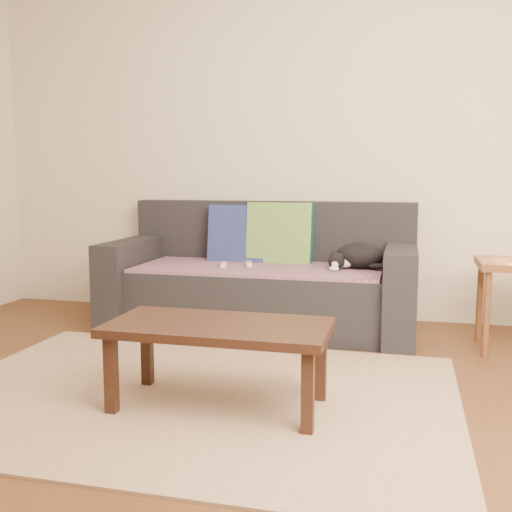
{
  "coord_description": "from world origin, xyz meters",
  "views": [
    {
      "loc": [
        0.98,
        -2.46,
        1.05
      ],
      "look_at": [
        0.05,
        1.2,
        0.55
      ],
      "focal_mm": 42.0,
      "sensor_mm": 36.0,
      "label": 1
    }
  ],
  "objects_px": {
    "coffee_table": "(219,334)",
    "sofa": "(262,283)",
    "wii_remote_b": "(249,264)",
    "wii_remote_a": "(224,265)",
    "cat": "(358,256)"
  },
  "relations": [
    {
      "from": "coffee_table",
      "to": "sofa",
      "type": "bearing_deg",
      "value": 96.31
    },
    {
      "from": "wii_remote_b",
      "to": "wii_remote_a",
      "type": "bearing_deg",
      "value": 95.74
    },
    {
      "from": "cat",
      "to": "wii_remote_b",
      "type": "distance_m",
      "value": 0.74
    },
    {
      "from": "cat",
      "to": "wii_remote_a",
      "type": "distance_m",
      "value": 0.91
    },
    {
      "from": "sofa",
      "to": "wii_remote_b",
      "type": "distance_m",
      "value": 0.19
    },
    {
      "from": "wii_remote_a",
      "to": "coffee_table",
      "type": "distance_m",
      "value": 1.41
    },
    {
      "from": "cat",
      "to": "coffee_table",
      "type": "bearing_deg",
      "value": -108.67
    },
    {
      "from": "wii_remote_b",
      "to": "coffee_table",
      "type": "distance_m",
      "value": 1.44
    },
    {
      "from": "wii_remote_b",
      "to": "coffee_table",
      "type": "relative_size",
      "value": 0.15
    },
    {
      "from": "sofa",
      "to": "wii_remote_b",
      "type": "xyz_separation_m",
      "value": [
        -0.07,
        -0.11,
        0.15
      ]
    },
    {
      "from": "wii_remote_a",
      "to": "wii_remote_b",
      "type": "xyz_separation_m",
      "value": [
        0.16,
        0.07,
        0.0
      ]
    },
    {
      "from": "sofa",
      "to": "wii_remote_a",
      "type": "bearing_deg",
      "value": -141.47
    },
    {
      "from": "wii_remote_a",
      "to": "coffee_table",
      "type": "bearing_deg",
      "value": -177.53
    },
    {
      "from": "wii_remote_a",
      "to": "coffee_table",
      "type": "relative_size",
      "value": 0.15
    },
    {
      "from": "sofa",
      "to": "wii_remote_b",
      "type": "relative_size",
      "value": 14.0
    }
  ]
}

